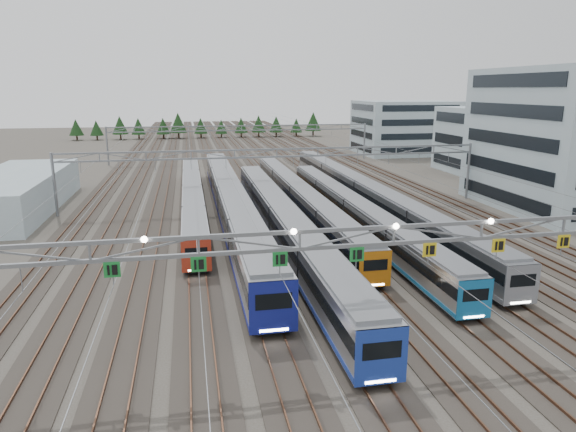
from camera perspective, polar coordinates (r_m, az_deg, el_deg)
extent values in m
plane|color=#47423A|center=(33.17, 11.05, -14.29)|extent=(400.00, 400.00, 0.00)
cube|color=#2D2823|center=(128.40, -5.82, 6.94)|extent=(54.00, 260.00, 0.08)
cube|color=brown|center=(128.63, -17.26, 6.46)|extent=(0.08, 260.00, 0.16)
cube|color=brown|center=(133.11, 5.24, 7.26)|extent=(0.08, 260.00, 0.16)
cube|color=brown|center=(128.33, -6.15, 6.99)|extent=(0.08, 260.00, 0.16)
cube|color=brown|center=(128.45, -5.50, 7.01)|extent=(0.08, 260.00, 0.16)
cube|color=black|center=(69.10, -10.52, 1.05)|extent=(2.11, 50.76, 0.32)
cube|color=#A7AAAF|center=(68.77, -10.57, 2.30)|extent=(2.48, 51.79, 2.79)
cube|color=black|center=(68.71, -10.59, 2.57)|extent=(2.54, 51.53, 0.84)
cube|color=#AF2F1B|center=(69.02, -10.53, 1.35)|extent=(2.53, 51.53, 0.31)
cube|color=slate|center=(68.50, -10.63, 3.52)|extent=(2.23, 50.76, 0.22)
cube|color=#AF2F1B|center=(43.74, -10.14, -4.40)|extent=(2.50, 0.12, 2.79)
cube|color=black|center=(43.61, -10.16, -4.00)|extent=(1.86, 0.10, 0.84)
cube|color=white|center=(44.08, -10.07, -5.93)|extent=(1.49, 0.06, 0.13)
cube|color=black|center=(62.99, -6.35, -0.02)|extent=(2.63, 62.43, 0.40)
cube|color=#A7AAAF|center=(62.56, -6.39, 1.69)|extent=(3.09, 63.70, 3.48)
cube|color=black|center=(62.47, -6.40, 2.07)|extent=(3.15, 63.39, 1.05)
cube|color=navy|center=(62.88, -6.36, 0.39)|extent=(3.14, 63.39, 0.39)
cube|color=slate|center=(62.20, -6.44, 3.36)|extent=(2.78, 62.43, 0.28)
cube|color=navy|center=(32.36, -1.60, -10.11)|extent=(3.11, 0.12, 3.48)
cube|color=black|center=(32.17, -1.60, -9.45)|extent=(2.32, 0.10, 1.05)
cube|color=white|center=(32.96, -1.57, -12.56)|extent=(1.85, 0.06, 0.17)
cube|color=black|center=(53.57, -0.60, -2.46)|extent=(2.39, 55.12, 0.36)
cube|color=#A7AAAF|center=(53.10, -0.60, -0.64)|extent=(2.82, 56.25, 3.17)
cube|color=black|center=(53.01, -0.60, -0.24)|extent=(2.88, 55.97, 0.96)
cube|color=#1F3BA8|center=(53.45, -0.60, -2.02)|extent=(2.87, 55.97, 0.35)
cube|color=slate|center=(52.70, -0.60, 1.13)|extent=(2.53, 55.12, 0.25)
cube|color=#1F3BA8|center=(27.75, 10.33, -15.13)|extent=(2.84, 0.12, 3.17)
cube|color=black|center=(27.54, 10.39, -14.47)|extent=(2.11, 0.10, 0.96)
cube|color=white|center=(28.39, 10.25, -17.63)|extent=(1.69, 0.06, 0.15)
cube|color=black|center=(66.11, 1.31, 0.70)|extent=(2.20, 53.80, 0.33)
cube|color=#A7AAAF|center=(65.76, 1.32, 2.07)|extent=(2.59, 54.90, 2.91)
cube|color=black|center=(65.69, 1.32, 2.37)|extent=(2.65, 54.63, 0.88)
cube|color=orange|center=(66.02, 1.31, 1.03)|extent=(2.64, 54.63, 0.32)
cube|color=slate|center=(65.46, 1.32, 3.40)|extent=(2.33, 53.80, 0.23)
cube|color=orange|center=(40.38, 9.66, -5.84)|extent=(2.61, 0.12, 2.91)
cube|color=black|center=(40.23, 9.70, -5.39)|extent=(1.94, 0.10, 0.88)
cube|color=white|center=(40.77, 9.62, -7.55)|extent=(1.55, 0.06, 0.14)
cube|color=black|center=(59.43, 7.28, -0.94)|extent=(2.11, 50.49, 0.32)
cube|color=#A7AAAF|center=(59.05, 7.32, 0.52)|extent=(2.49, 51.52, 2.80)
cube|color=black|center=(58.97, 7.33, 0.83)|extent=(2.55, 51.27, 0.84)
cube|color=#186BA9|center=(59.33, 7.29, -0.59)|extent=(2.54, 51.27, 0.31)
cube|color=slate|center=(58.73, 7.37, 1.93)|extent=(2.24, 50.49, 0.22)
cube|color=#186BA9|center=(36.69, 20.05, -8.71)|extent=(2.51, 0.12, 2.80)
cube|color=black|center=(36.55, 20.12, -8.24)|extent=(1.86, 0.10, 0.84)
cube|color=white|center=(37.12, 19.94, -10.48)|extent=(1.49, 0.06, 0.13)
cube|color=black|center=(69.75, 8.32, 1.27)|extent=(2.26, 66.64, 0.34)
cube|color=#A7AAAF|center=(69.41, 8.37, 2.60)|extent=(2.66, 68.00, 2.99)
cube|color=black|center=(69.35, 8.38, 2.89)|extent=(2.72, 67.66, 0.90)
cube|color=gray|center=(69.67, 8.33, 1.59)|extent=(2.71, 67.66, 0.33)
cube|color=slate|center=(69.12, 8.42, 3.89)|extent=(2.39, 66.64, 0.24)
cube|color=gray|center=(40.17, 24.56, -6.99)|extent=(2.68, 0.12, 2.99)
cube|color=black|center=(40.03, 24.64, -6.53)|extent=(1.99, 0.10, 0.90)
cube|color=white|center=(40.58, 24.43, -8.74)|extent=(1.59, 0.06, 0.14)
cube|color=gray|center=(30.31, 11.73, -1.17)|extent=(56.00, 0.22, 0.22)
cube|color=gray|center=(30.58, 11.64, -2.98)|extent=(56.00, 0.22, 0.22)
cube|color=#197D30|center=(28.69, -18.97, -5.66)|extent=(0.85, 0.06, 0.85)
cube|color=#197D30|center=(28.37, -9.91, -5.30)|extent=(0.85, 0.06, 0.85)
cube|color=#197D30|center=(28.77, -0.89, -4.82)|extent=(0.85, 0.06, 0.85)
cube|color=#197D30|center=(29.85, 7.67, -4.24)|extent=(0.85, 0.06, 0.85)
cube|color=yellow|center=(31.54, 15.46, -3.64)|extent=(0.85, 0.06, 0.85)
cube|color=yellow|center=(33.74, 22.34, -3.05)|extent=(0.85, 0.06, 0.85)
cube|color=yellow|center=(36.38, 28.29, -2.50)|extent=(0.85, 0.06, 0.85)
cylinder|color=gray|center=(69.90, -24.52, 3.18)|extent=(0.36, 0.36, 8.00)
cylinder|color=gray|center=(78.59, 19.39, 4.71)|extent=(0.36, 0.36, 8.00)
cube|color=gray|center=(68.37, -1.25, 7.44)|extent=(56.00, 0.22, 0.22)
cube|color=gray|center=(68.49, -1.24, 6.61)|extent=(56.00, 0.22, 0.22)
cylinder|color=gray|center=(113.74, -19.45, 7.34)|extent=(0.36, 0.36, 8.00)
cylinder|color=gray|center=(119.27, 8.48, 8.25)|extent=(0.36, 0.36, 8.00)
cube|color=gray|center=(112.80, -5.20, 9.96)|extent=(56.00, 0.22, 0.22)
cube|color=gray|center=(112.87, -5.19, 9.45)|extent=(56.00, 0.22, 0.22)
cube|color=#A3BBC2|center=(76.99, 28.85, 7.44)|extent=(18.00, 22.00, 18.20)
cube|color=#A3BBC2|center=(104.75, 21.19, 7.84)|extent=(14.00, 16.00, 12.19)
cube|color=#A3BBC2|center=(130.97, 12.78, 9.59)|extent=(22.00, 18.00, 12.70)
cube|color=#A3BBC2|center=(76.03, -27.97, 2.33)|extent=(10.00, 30.00, 4.76)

